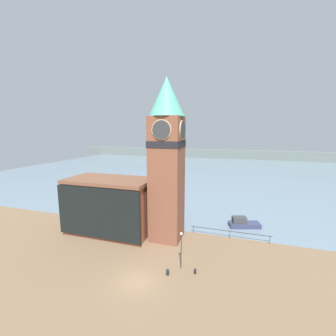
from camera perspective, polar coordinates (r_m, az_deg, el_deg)
ground_plane at (r=26.55m, az=-7.90°, el=-26.66°), size 160.00×160.00×0.00m
water at (r=94.32m, az=11.53°, el=-0.35°), size 160.00×120.00×0.00m
far_shoreline at (r=133.52m, az=13.42°, el=3.47°), size 180.00×3.00×5.00m
pier_railing at (r=35.45m, az=15.43°, el=-15.36°), size 11.46×0.08×1.09m
clock_tower at (r=31.26m, az=-0.32°, el=2.90°), size 4.92×4.92×22.74m
pier_building at (r=36.18m, az=-14.56°, el=-9.20°), size 13.14×6.88×8.47m
boat_near at (r=39.86m, az=18.48°, el=-13.18°), size 5.29×3.30×1.74m
mooring_bollard_near at (r=27.40m, az=6.91°, el=-24.51°), size 0.29×0.29×0.63m
mooring_bollard_far at (r=27.06m, az=-0.09°, el=-24.87°), size 0.37×0.37×0.68m
lamp_post at (r=26.75m, az=3.38°, el=-18.66°), size 0.32×0.32×4.39m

